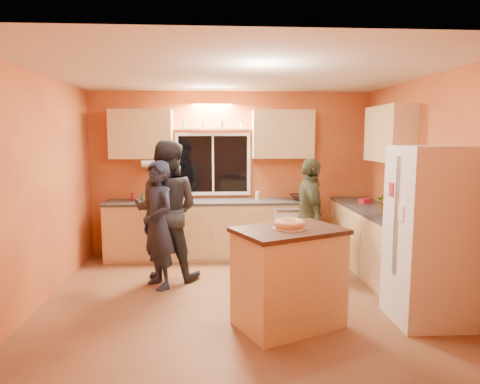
{
  "coord_description": "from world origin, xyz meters",
  "views": [
    {
      "loc": [
        -0.3,
        -4.89,
        1.89
      ],
      "look_at": [
        0.03,
        0.4,
        1.2
      ],
      "focal_mm": 32.0,
      "sensor_mm": 36.0,
      "label": 1
    }
  ],
  "objects": [
    {
      "name": "ground",
      "position": [
        0.0,
        0.0,
        0.0
      ],
      "size": [
        4.5,
        4.5,
        0.0
      ],
      "primitive_type": "plane",
      "color": "brown",
      "rests_on": "ground"
    },
    {
      "name": "room_shell",
      "position": [
        0.12,
        0.41,
        1.62
      ],
      "size": [
        4.54,
        4.04,
        2.61
      ],
      "color": "orange",
      "rests_on": "ground"
    },
    {
      "name": "back_counter",
      "position": [
        0.01,
        1.7,
        0.45
      ],
      "size": [
        4.23,
        0.62,
        0.9
      ],
      "color": "tan",
      "rests_on": "ground"
    },
    {
      "name": "right_counter",
      "position": [
        1.95,
        0.5,
        0.45
      ],
      "size": [
        0.62,
        1.84,
        0.9
      ],
      "color": "tan",
      "rests_on": "ground"
    },
    {
      "name": "refrigerator",
      "position": [
        1.89,
        -0.8,
        0.9
      ],
      "size": [
        0.72,
        0.7,
        1.8
      ],
      "primitive_type": "cube",
      "color": "silver",
      "rests_on": "ground"
    },
    {
      "name": "island",
      "position": [
        0.44,
        -0.82,
        0.5
      ],
      "size": [
        1.22,
        1.06,
        0.99
      ],
      "rotation": [
        0.0,
        0.0,
        0.43
      ],
      "color": "tan",
      "rests_on": "ground"
    },
    {
      "name": "bundt_pastry",
      "position": [
        0.44,
        -0.82,
        1.04
      ],
      "size": [
        0.31,
        0.31,
        0.09
      ],
      "primitive_type": "torus",
      "color": "tan",
      "rests_on": "island"
    },
    {
      "name": "person_left",
      "position": [
        -0.99,
        0.39,
        0.8
      ],
      "size": [
        0.64,
        0.7,
        1.6
      ],
      "primitive_type": "imported",
      "rotation": [
        0.0,
        0.0,
        -0.98
      ],
      "color": "black",
      "rests_on": "ground"
    },
    {
      "name": "person_center",
      "position": [
        -0.92,
        0.73,
        0.92
      ],
      "size": [
        1.0,
        0.84,
        1.84
      ],
      "primitive_type": "imported",
      "rotation": [
        0.0,
        0.0,
        2.97
      ],
      "color": "black",
      "rests_on": "ground"
    },
    {
      "name": "person_right",
      "position": [
        1.01,
        0.76,
        0.8
      ],
      "size": [
        0.42,
        0.95,
        1.6
      ],
      "primitive_type": "imported",
      "rotation": [
        0.0,
        0.0,
        1.6
      ],
      "color": "#363B25",
      "rests_on": "ground"
    },
    {
      "name": "mixing_bowl",
      "position": [
        1.1,
        1.66,
        0.95
      ],
      "size": [
        0.49,
        0.49,
        0.09
      ],
      "primitive_type": "imported",
      "rotation": [
        0.0,
        0.0,
        0.37
      ],
      "color": "black",
      "rests_on": "back_counter"
    },
    {
      "name": "utensil_crock",
      "position": [
        -0.96,
        1.76,
        0.99
      ],
      "size": [
        0.14,
        0.14,
        0.17
      ],
      "primitive_type": "cylinder",
      "color": "beige",
      "rests_on": "back_counter"
    },
    {
      "name": "potted_plant",
      "position": [
        1.92,
        0.37,
        1.06
      ],
      "size": [
        0.33,
        0.31,
        0.31
      ],
      "primitive_type": "imported",
      "rotation": [
        0.0,
        0.0,
        0.25
      ],
      "color": "gray",
      "rests_on": "right_counter"
    },
    {
      "name": "red_box",
      "position": [
        1.97,
        1.3,
        0.94
      ],
      "size": [
        0.19,
        0.17,
        0.07
      ],
      "primitive_type": "cube",
      "rotation": [
        0.0,
        0.0,
        0.42
      ],
      "color": "maroon",
      "rests_on": "right_counter"
    }
  ]
}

